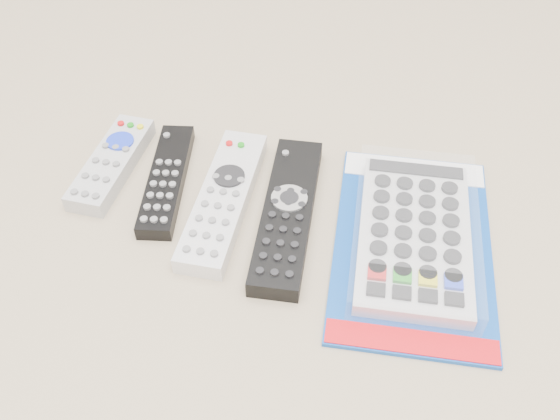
% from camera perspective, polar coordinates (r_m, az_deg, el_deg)
% --- Properties ---
extents(remote_small_grey, '(0.06, 0.17, 0.03)m').
position_cam_1_polar(remote_small_grey, '(0.83, -15.14, 4.17)').
color(remote_small_grey, '#A6A6A8').
rests_on(remote_small_grey, ground).
extents(remote_slim_black, '(0.07, 0.19, 0.02)m').
position_cam_1_polar(remote_slim_black, '(0.79, -10.32, 2.76)').
color(remote_slim_black, black).
rests_on(remote_slim_black, ground).
extents(remote_silver_dvd, '(0.06, 0.23, 0.03)m').
position_cam_1_polar(remote_silver_dvd, '(0.76, -5.18, 1.01)').
color(remote_silver_dvd, silver).
rests_on(remote_silver_dvd, ground).
extents(remote_large_black, '(0.07, 0.24, 0.03)m').
position_cam_1_polar(remote_large_black, '(0.74, 0.70, -0.31)').
color(remote_large_black, black).
rests_on(remote_large_black, ground).
extents(jumbo_remote_packaged, '(0.20, 0.31, 0.04)m').
position_cam_1_polar(jumbo_remote_packaged, '(0.73, 12.19, -2.15)').
color(jumbo_remote_packaged, '#0E439F').
rests_on(jumbo_remote_packaged, ground).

